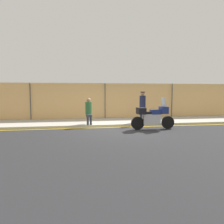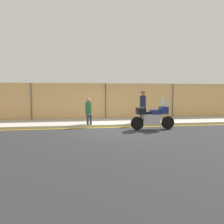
% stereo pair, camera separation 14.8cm
% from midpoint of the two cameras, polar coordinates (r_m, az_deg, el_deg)
% --- Properties ---
extents(ground_plane, '(120.00, 120.00, 0.00)m').
position_cam_midpoint_polar(ground_plane, '(10.19, 1.52, -4.80)').
color(ground_plane, '#262628').
extents(sidewalk, '(33.62, 2.90, 0.13)m').
position_cam_midpoint_polar(sidewalk, '(12.54, -0.50, -2.61)').
color(sidewalk, '#ADA89E').
rests_on(sidewalk, ground_plane).
extents(curb_paint_stripe, '(33.62, 0.18, 0.01)m').
position_cam_midpoint_polar(curb_paint_stripe, '(11.05, 0.69, -4.00)').
color(curb_paint_stripe, gold).
rests_on(curb_paint_stripe, ground_plane).
extents(storefront_fence, '(31.94, 0.17, 2.33)m').
position_cam_midpoint_polar(storefront_fence, '(13.97, -1.44, 2.73)').
color(storefront_fence, '#E5B26B').
rests_on(storefront_fence, ground_plane).
extents(motorcycle, '(2.14, 0.52, 1.50)m').
position_cam_midpoint_polar(motorcycle, '(10.57, 10.89, -1.19)').
color(motorcycle, black).
rests_on(motorcycle, ground_plane).
extents(officer_standing, '(0.34, 0.34, 1.67)m').
position_cam_midpoint_polar(officer_standing, '(12.26, 8.38, 1.48)').
color(officer_standing, '#191E38').
rests_on(officer_standing, sidewalk).
extents(person_seated_on_curb, '(0.34, 0.67, 1.34)m').
position_cam_midpoint_polar(person_seated_on_curb, '(11.37, -5.73, 0.66)').
color(person_seated_on_curb, '#2D3342').
rests_on(person_seated_on_curb, sidewalk).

